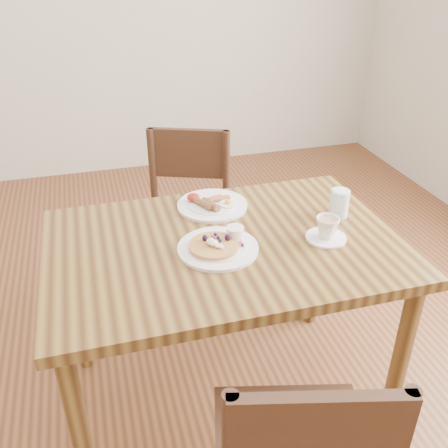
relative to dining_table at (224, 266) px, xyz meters
name	(u,v)px	position (x,y,z in m)	size (l,w,h in m)	color
ground	(224,395)	(0.00, 0.00, -0.65)	(5.00, 5.00, 0.00)	#562E18
dining_table	(224,266)	(0.00, 0.00, 0.00)	(1.20, 0.80, 0.75)	brown
chair_far	(187,216)	(0.00, 0.67, -0.16)	(0.54, 0.54, 0.88)	#3E1F16
pancake_plate	(219,246)	(-0.03, -0.04, 0.11)	(0.27, 0.27, 0.06)	white
breakfast_plate	(211,204)	(0.02, 0.26, 0.11)	(0.27, 0.27, 0.04)	white
teacup_saucer	(327,230)	(0.34, -0.08, 0.13)	(0.14, 0.14, 0.08)	white
water_glass	(339,203)	(0.46, 0.06, 0.15)	(0.07, 0.07, 0.10)	silver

